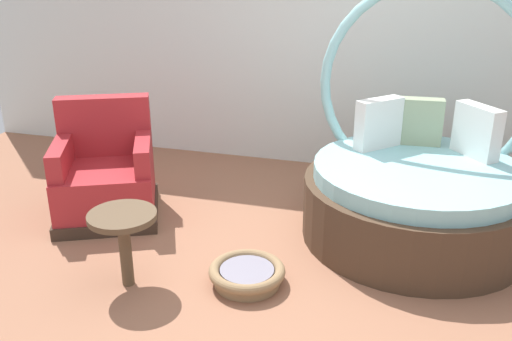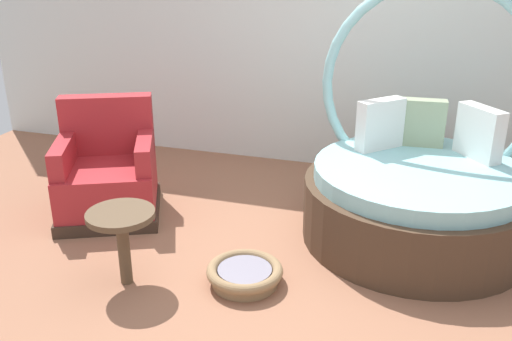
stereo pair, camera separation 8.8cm
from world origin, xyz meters
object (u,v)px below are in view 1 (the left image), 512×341
round_daybed (416,186)px  pet_basket (247,274)px  side_table (123,227)px  red_armchair (106,177)px

round_daybed → pet_basket: bearing=-134.8°
round_daybed → side_table: bearing=-144.8°
round_daybed → red_armchair: size_ratio=1.80×
side_table → pet_basket: bearing=16.2°
red_armchair → side_table: size_ratio=2.04×
red_armchair → pet_basket: red_armchair is taller
round_daybed → red_armchair: 2.48m
pet_basket → side_table: (-0.76, -0.22, 0.35)m
red_armchair → round_daybed: bearing=8.0°
red_armchair → pet_basket: size_ratio=2.08×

